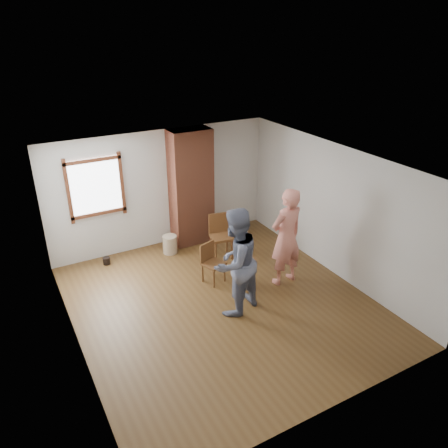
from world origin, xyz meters
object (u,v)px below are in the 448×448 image
(dining_chair_left, at_px, (211,260))
(dining_chair_right, at_px, (220,233))
(side_table, at_px, (246,268))
(person_pink, at_px, (286,237))
(man, at_px, (235,262))
(stoneware_crock, at_px, (170,244))

(dining_chair_left, relative_size, dining_chair_right, 0.85)
(dining_chair_right, distance_m, side_table, 1.35)
(dining_chair_right, xyz_separation_m, person_pink, (0.58, -1.52, 0.44))
(man, bearing_deg, dining_chair_left, -114.75)
(side_table, bearing_deg, man, -136.29)
(side_table, distance_m, person_pink, 0.96)
(man, bearing_deg, person_pink, 174.18)
(person_pink, bearing_deg, dining_chair_right, -75.21)
(person_pink, bearing_deg, man, 8.53)
(stoneware_crock, height_order, person_pink, person_pink)
(stoneware_crock, xyz_separation_m, dining_chair_left, (0.27, -1.44, 0.25))
(dining_chair_right, distance_m, man, 2.05)
(stoneware_crock, bearing_deg, dining_chair_right, -34.21)
(dining_chair_left, distance_m, dining_chair_right, 1.04)
(dining_chair_left, height_order, man, man)
(man, bearing_deg, stoneware_crock, -105.94)
(person_pink, bearing_deg, stoneware_crock, -61.12)
(man, bearing_deg, dining_chair_right, -131.68)
(stoneware_crock, height_order, man, man)
(dining_chair_left, relative_size, person_pink, 0.41)
(dining_chair_right, bearing_deg, person_pink, -57.68)
(dining_chair_left, xyz_separation_m, side_table, (0.48, -0.52, -0.05))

